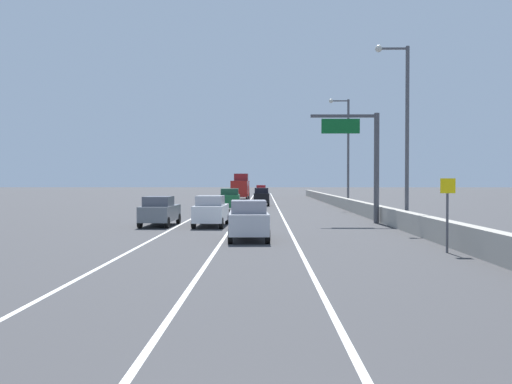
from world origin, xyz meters
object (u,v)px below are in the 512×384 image
Objects in this scene: overhead_sign_gantry at (366,154)px; car_gray_2 at (160,211)px; lamp_post_right_third at (346,146)px; car_silver_5 at (249,220)px; car_green_0 at (230,200)px; speed_advisory_sign at (448,209)px; lamp_post_right_second at (404,124)px; box_truck at (241,188)px; car_black_4 at (262,197)px; car_white_1 at (211,211)px; car_red_3 at (261,191)px.

overhead_sign_gantry is 14.35m from car_gray_2.
car_silver_5 is (-9.25, -29.84, -5.46)m from lamp_post_right_third.
car_green_0 is at bearing 79.28° from car_gray_2.
speed_advisory_sign is at bearing -91.83° from lamp_post_right_third.
overhead_sign_gantry is 3.95m from lamp_post_right_second.
car_green_0 is 0.47× the size of box_truck.
car_silver_5 is at bearing -141.80° from lamp_post_right_second.
car_black_4 is at bearing 73.50° from car_green_0.
speed_advisory_sign is 0.66× the size of car_white_1.
car_green_0 is at bearing 123.00° from lamp_post_right_second.
car_white_1 is 3.34m from car_gray_2.
speed_advisory_sign is at bearing -30.37° from car_silver_5.
lamp_post_right_second is at bearing -60.39° from overhead_sign_gantry.
car_black_4 reaches higher than car_white_1.
car_silver_5 is at bearing -84.44° from car_green_0.
lamp_post_right_third is (1.55, 19.30, 1.71)m from overhead_sign_gantry.
speed_advisory_sign reaches higher than car_silver_5.
lamp_post_right_third is at bearing 18.58° from car_green_0.
car_white_1 is at bearing 108.72° from car_silver_5.
box_truck is at bearing 102.89° from overhead_sign_gantry.
car_gray_2 is 0.98× the size of car_silver_5.
car_black_4 is at bearing 144.67° from lamp_post_right_third.
overhead_sign_gantry is 19.44m from lamp_post_right_third.
box_truck is (-2.78, 56.36, 0.83)m from car_silver_5.
lamp_post_right_third is at bearing 90.55° from lamp_post_right_second.
lamp_post_right_third is at bearing 72.78° from car_silver_5.
car_gray_2 is at bearing 173.75° from car_white_1.
box_truck is (-12.25, 48.92, -4.63)m from lamp_post_right_second.
lamp_post_right_second is at bearing -2.07° from car_gray_2.
car_black_4 is at bearing 89.22° from car_silver_5.
car_white_1 is at bearing -92.82° from car_red_3.
lamp_post_right_second is at bearing -81.00° from car_red_3.
car_white_1 is at bearing 130.85° from speed_advisory_sign.
car_gray_2 is 57.88m from car_red_3.
car_white_1 is 8.07m from car_silver_5.
lamp_post_right_third reaches higher than car_black_4.
overhead_sign_gantry reaches higher than car_black_4.
lamp_post_right_third is 25.75m from car_white_1.
lamp_post_right_third is 2.50× the size of car_white_1.
car_white_1 is 0.98× the size of car_silver_5.
car_red_3 is at bearing 99.00° from lamp_post_right_second.
car_black_4 is at bearing 107.41° from lamp_post_right_second.
overhead_sign_gantry is 1.58× the size of car_red_3.
box_truck reaches higher than car_black_4.
car_gray_2 is at bearing -124.75° from lamp_post_right_third.
car_black_4 is at bearing 100.61° from speed_advisory_sign.
overhead_sign_gantry is 1.84× the size of car_black_4.
box_truck reaches higher than car_red_3.
lamp_post_right_third reaches higher than car_white_1.
car_red_3 is 1.02× the size of car_silver_5.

